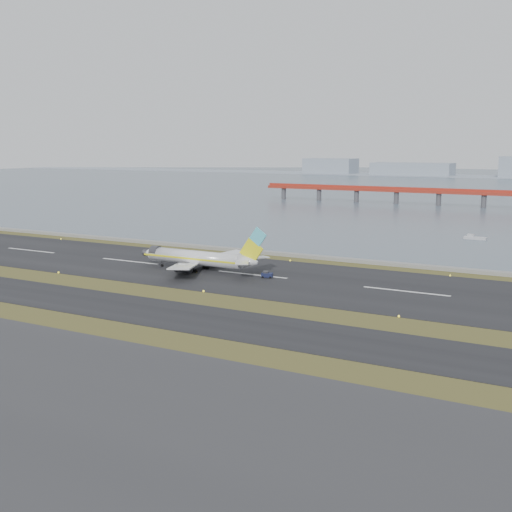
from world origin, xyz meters
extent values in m
plane|color=#394318|center=(0.00, 0.00, 0.00)|extent=(1000.00, 1000.00, 0.00)
cube|color=black|center=(0.00, -12.00, 0.05)|extent=(1000.00, 18.00, 0.10)
cube|color=black|center=(0.00, 30.00, 0.05)|extent=(1000.00, 45.00, 0.10)
cube|color=gray|center=(0.00, 60.00, 0.50)|extent=(1000.00, 2.50, 1.00)
cube|color=#42535F|center=(0.00, 460.00, 0.00)|extent=(1400.00, 800.00, 1.30)
cube|color=#A52B1C|center=(20.00, 250.00, 7.50)|extent=(260.00, 5.00, 1.60)
cube|color=#A52B1C|center=(20.00, 250.00, 9.00)|extent=(260.00, 0.40, 1.40)
cylinder|color=#4C4C51|center=(-76.00, 250.00, 3.00)|extent=(2.80, 2.80, 7.00)
cylinder|color=#4C4C51|center=(20.00, 250.00, 3.00)|extent=(2.80, 2.80, 7.00)
cube|color=#8E9AA8|center=(-220.00, 620.00, 9.00)|extent=(60.00, 35.00, 18.00)
cube|color=#8E9AA8|center=(-120.00, 620.00, 7.00)|extent=(90.00, 35.00, 14.00)
cylinder|color=white|center=(-15.90, 27.69, 3.50)|extent=(28.00, 3.80, 3.80)
cone|color=white|center=(-31.50, 27.69, 3.50)|extent=(3.20, 3.80, 3.80)
cone|color=white|center=(0.30, 27.69, 3.80)|extent=(5.00, 3.80, 3.80)
cube|color=#FFFB1A|center=(-15.90, 25.77, 3.50)|extent=(31.00, 0.06, 0.45)
cube|color=#FFFB1A|center=(-15.90, 29.61, 3.50)|extent=(31.00, 0.06, 0.45)
cube|color=white|center=(-13.70, 19.19, 2.80)|extent=(11.31, 15.89, 1.66)
cube|color=white|center=(-13.70, 36.19, 2.80)|extent=(11.31, 15.89, 1.66)
cylinder|color=#36353A|center=(-15.40, 21.69, 1.60)|extent=(4.20, 2.10, 2.10)
cylinder|color=#36353A|center=(-15.40, 33.69, 1.60)|extent=(4.20, 2.10, 2.10)
cube|color=#FFFB1A|center=(1.10, 27.69, 6.70)|extent=(6.80, 0.35, 6.85)
cube|color=#53D1EC|center=(3.00, 27.69, 10.40)|extent=(4.85, 0.37, 4.90)
cube|color=white|center=(0.60, 23.89, 4.30)|extent=(5.64, 6.80, 0.22)
cube|color=white|center=(0.60, 31.49, 4.30)|extent=(5.64, 6.80, 0.22)
cylinder|color=black|center=(-26.90, 27.69, 0.45)|extent=(0.80, 0.28, 0.80)
cylinder|color=black|center=(-14.40, 24.89, 0.55)|extent=(1.00, 0.38, 1.00)
cylinder|color=black|center=(-14.40, 30.49, 0.55)|extent=(1.00, 0.38, 1.00)
cube|color=#161B3C|center=(5.28, 28.29, 0.78)|extent=(3.11, 2.27, 1.04)
cube|color=#36353A|center=(4.94, 28.19, 1.48)|extent=(1.53, 1.59, 0.61)
cylinder|color=black|center=(4.55, 27.36, 0.30)|extent=(0.66, 0.42, 0.61)
cylinder|color=black|center=(4.16, 28.70, 0.30)|extent=(0.66, 0.42, 0.61)
cylinder|color=black|center=(6.39, 27.89, 0.30)|extent=(0.66, 0.42, 0.61)
cylinder|color=black|center=(6.00, 29.22, 0.30)|extent=(0.66, 0.42, 0.61)
cube|color=#B7B6BB|center=(38.39, 123.41, 0.44)|extent=(7.68, 2.52, 0.98)
cube|color=#B7B6BB|center=(36.76, 123.44, 1.31)|extent=(2.21, 1.78, 0.98)
camera|label=1|loc=(78.55, -110.70, 32.57)|focal=45.00mm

